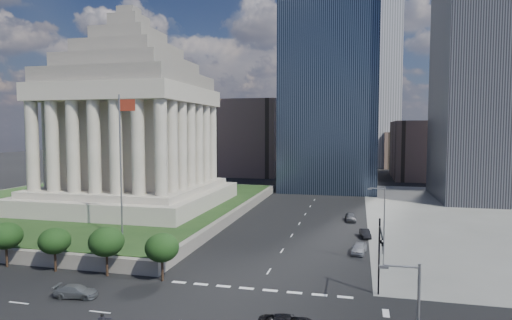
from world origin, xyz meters
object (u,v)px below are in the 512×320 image
(parked_sedan_mid, at_px, (365,234))
(street_lamp_north, at_px, (383,222))
(traffic_signal_ne, at_px, (380,250))
(parked_sedan_far, at_px, (351,217))
(suv_grey, at_px, (76,291))
(war_memorial, at_px, (131,108))
(parked_sedan_near, at_px, (359,248))
(flagpole, at_px, (122,158))

(parked_sedan_mid, bearing_deg, street_lamp_north, -91.90)
(traffic_signal_ne, xyz_separation_m, parked_sedan_far, (-3.50, 37.80, -4.48))
(street_lamp_north, xyz_separation_m, parked_sedan_mid, (-1.83, 14.40, -5.03))
(street_lamp_north, bearing_deg, parked_sedan_mid, 97.23)
(street_lamp_north, bearing_deg, parked_sedan_far, 99.28)
(parked_sedan_mid, bearing_deg, parked_sedan_far, 92.54)
(street_lamp_north, distance_m, suv_grey, 35.69)
(war_memorial, xyz_separation_m, parked_sedan_near, (44.56, -17.79, -20.64))
(war_memorial, distance_m, street_lamp_north, 54.92)
(suv_grey, bearing_deg, street_lamp_north, -68.15)
(war_memorial, relative_size, street_lamp_north, 3.90)
(flagpole, relative_size, traffic_signal_ne, 2.50)
(war_memorial, height_order, parked_sedan_near, war_memorial)
(war_memorial, distance_m, suv_grey, 48.41)
(war_memorial, bearing_deg, street_lamp_north, -25.92)
(street_lamp_north, bearing_deg, suv_grey, -150.40)
(war_memorial, distance_m, traffic_signal_ne, 60.00)
(war_memorial, xyz_separation_m, traffic_signal_ne, (46.50, -34.30, -16.15))
(parked_sedan_near, bearing_deg, parked_sedan_far, 102.34)
(parked_sedan_far, bearing_deg, parked_sedan_mid, -83.76)
(traffic_signal_ne, height_order, street_lamp_north, street_lamp_north)
(parked_sedan_near, distance_m, parked_sedan_mid, 9.24)
(street_lamp_north, bearing_deg, traffic_signal_ne, -94.19)
(parked_sedan_near, distance_m, parked_sedan_far, 21.34)
(flagpole, distance_m, street_lamp_north, 35.95)
(parked_sedan_near, bearing_deg, parked_sedan_mid, 92.30)
(suv_grey, xyz_separation_m, parked_sedan_far, (26.40, 43.95, 0.14))
(street_lamp_north, height_order, parked_sedan_near, street_lamp_north)
(parked_sedan_near, xyz_separation_m, parked_sedan_mid, (0.94, 9.19, -0.13))
(war_memorial, height_order, suv_grey, war_memorial)
(flagpole, height_order, suv_grey, flagpole)
(war_memorial, relative_size, suv_grey, 8.90)
(suv_grey, xyz_separation_m, parked_sedan_near, (27.95, 22.67, 0.12))
(flagpole, distance_m, parked_sedan_near, 35.21)
(suv_grey, relative_size, parked_sedan_mid, 1.14)
(suv_grey, height_order, parked_sedan_mid, suv_grey)
(war_memorial, xyz_separation_m, flagpole, (12.17, -24.00, -8.29))
(flagpole, distance_m, suv_grey, 21.12)
(war_memorial, relative_size, parked_sedan_near, 8.74)
(suv_grey, bearing_deg, flagpole, 7.32)
(war_memorial, distance_m, flagpole, 28.16)
(parked_sedan_near, bearing_deg, flagpole, -160.98)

